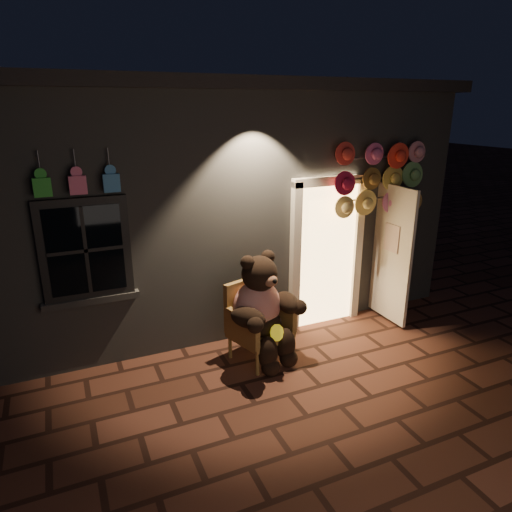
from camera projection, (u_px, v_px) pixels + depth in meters
ground at (289, 395)px, 5.16m from camera, size 60.00×60.00×0.00m
shop_building at (186, 187)px, 8.08m from camera, size 7.30×5.95×3.51m
wicker_armchair at (256, 320)px, 5.82m from camera, size 0.84×0.80×1.01m
teddy_bear at (262, 310)px, 5.65m from camera, size 1.00×0.92×1.44m
hat_rack at (382, 180)px, 6.41m from camera, size 1.50×0.22×2.65m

